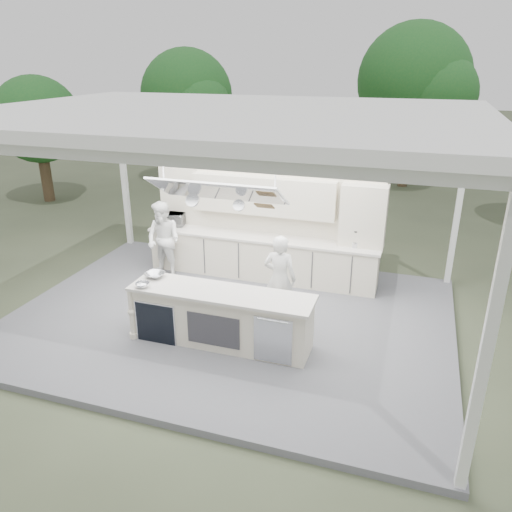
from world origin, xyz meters
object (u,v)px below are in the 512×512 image
(sous_chef, at_px, (164,240))
(head_chef, at_px, (280,279))
(back_counter, at_px, (261,256))
(demo_island, at_px, (220,317))

(sous_chef, bearing_deg, head_chef, -7.94)
(back_counter, bearing_deg, head_chef, -62.43)
(demo_island, distance_m, back_counter, 2.82)
(demo_island, xyz_separation_m, head_chef, (0.73, 1.08, 0.34))
(back_counter, distance_m, sous_chef, 2.14)
(head_chef, bearing_deg, sous_chef, -19.18)
(back_counter, xyz_separation_m, head_chef, (0.90, -1.73, 0.34))
(sous_chef, bearing_deg, back_counter, 29.91)
(back_counter, height_order, head_chef, head_chef)
(demo_island, height_order, back_counter, same)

